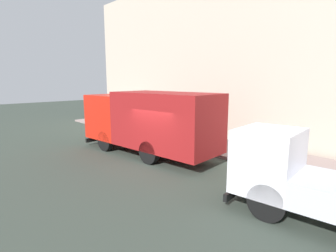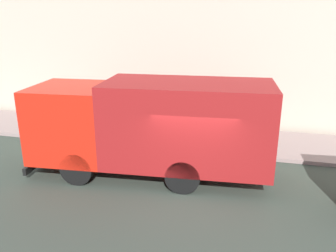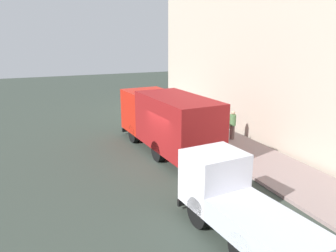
{
  "view_description": "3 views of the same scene",
  "coord_description": "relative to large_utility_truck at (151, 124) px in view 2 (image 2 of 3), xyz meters",
  "views": [
    {
      "loc": [
        -7.55,
        -8.74,
        3.81
      ],
      "look_at": [
        1.29,
        0.54,
        1.58
      ],
      "focal_mm": 28.22,
      "sensor_mm": 36.0,
      "label": 1
    },
    {
      "loc": [
        -9.46,
        -1.53,
        5.3
      ],
      "look_at": [
        1.14,
        1.11,
        1.71
      ],
      "focal_mm": 36.98,
      "sensor_mm": 36.0,
      "label": 2
    },
    {
      "loc": [
        -5.62,
        -14.31,
        6.21
      ],
      "look_at": [
        1.2,
        2.14,
        1.26
      ],
      "focal_mm": 34.96,
      "sensor_mm": 36.0,
      "label": 3
    }
  ],
  "objects": [
    {
      "name": "building_facade",
      "position": [
        5.88,
        -1.63,
        3.63
      ],
      "size": [
        0.5,
        30.0,
        10.88
      ],
      "primitive_type": "cube",
      "color": "beige",
      "rests_on": "ground"
    },
    {
      "name": "ground",
      "position": [
        -0.91,
        -1.63,
        -1.81
      ],
      "size": [
        80.0,
        80.0,
        0.0
      ],
      "primitive_type": "plane",
      "color": "#353F36"
    },
    {
      "name": "traffic_cone_orange",
      "position": [
        2.41,
        2.76,
        -1.35
      ],
      "size": [
        0.44,
        0.44,
        0.63
      ],
      "primitive_type": "cone",
      "color": "orange",
      "rests_on": "sidewalk"
    },
    {
      "name": "pedestrian_walking",
      "position": [
        2.84,
        2.75,
        -0.71
      ],
      "size": [
        0.46,
        0.46,
        1.79
      ],
      "rotation": [
        0.0,
        0.0,
        5.71
      ],
      "color": "black",
      "rests_on": "sidewalk"
    },
    {
      "name": "pedestrian_third",
      "position": [
        4.57,
        1.99,
        -0.75
      ],
      "size": [
        0.47,
        0.47,
        1.71
      ],
      "rotation": [
        0.0,
        0.0,
        2.14
      ],
      "color": "brown",
      "rests_on": "sidewalk"
    },
    {
      "name": "large_utility_truck",
      "position": [
        0.0,
        0.0,
        0.0
      ],
      "size": [
        3.1,
        8.13,
        3.23
      ],
      "rotation": [
        0.0,
        0.0,
        0.08
      ],
      "color": "red",
      "rests_on": "ground"
    },
    {
      "name": "sidewalk",
      "position": [
        3.74,
        -1.63,
        -1.74
      ],
      "size": [
        3.29,
        30.0,
        0.15
      ],
      "primitive_type": "cube",
      "color": "gray",
      "rests_on": "ground"
    },
    {
      "name": "pedestrian_standing",
      "position": [
        4.27,
        0.01,
        -0.74
      ],
      "size": [
        0.53,
        0.53,
        1.75
      ],
      "rotation": [
        0.0,
        0.0,
        0.97
      ],
      "color": "brown",
      "rests_on": "sidewalk"
    },
    {
      "name": "street_sign_post",
      "position": [
        2.52,
        -0.94,
        -0.29
      ],
      "size": [
        0.44,
        0.08,
        2.32
      ],
      "color": "#4C5156",
      "rests_on": "sidewalk"
    }
  ]
}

